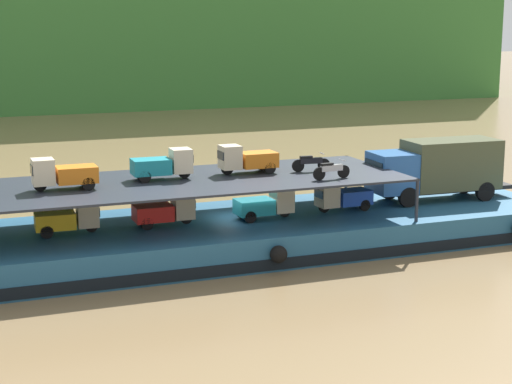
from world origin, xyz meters
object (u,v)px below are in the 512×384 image
mini_truck_lower_fore (265,204)px  mini_truck_upper_fore (163,165)px  cargo_barge (244,234)px  mini_truck_lower_aft (68,218)px  motorcycle_upper_centre (311,162)px  mini_truck_upper_bow (247,159)px  mini_truck_lower_bow (342,197)px  mini_truck_lower_mid (165,211)px  mini_truck_upper_mid (63,174)px  covered_lorry (438,168)px  motorcycle_upper_port (331,170)px

mini_truck_lower_fore → mini_truck_upper_fore: mini_truck_upper_fore is taller
cargo_barge → mini_truck_lower_aft: bearing=179.8°
motorcycle_upper_centre → mini_truck_upper_bow: bearing=168.6°
mini_truck_upper_fore → mini_truck_upper_bow: (4.09, 0.08, 0.00)m
mini_truck_lower_fore → cargo_barge: bearing=151.4°
mini_truck_lower_bow → mini_truck_upper_fore: size_ratio=1.01×
motorcycle_upper_centre → mini_truck_upper_fore: bearing=175.8°
mini_truck_lower_mid → mini_truck_lower_fore: bearing=-5.1°
cargo_barge → mini_truck_upper_fore: bearing=171.5°
mini_truck_lower_bow → motorcycle_upper_centre: 2.38m
mini_truck_upper_bow → mini_truck_upper_mid: bearing=-174.9°
mini_truck_lower_aft → mini_truck_upper_bow: bearing=4.1°
mini_truck_lower_aft → mini_truck_lower_mid: size_ratio=1.01×
mini_truck_lower_aft → motorcycle_upper_centre: size_ratio=1.47×
cargo_barge → mini_truck_upper_fore: mini_truck_upper_fore is taller
mini_truck_upper_mid → mini_truck_upper_bow: (8.66, 0.77, 0.00)m
covered_lorry → motorcycle_upper_port: bearing=-162.1°
mini_truck_upper_mid → mini_truck_upper_bow: 8.70m
mini_truck_upper_fore → motorcycle_upper_centre: (7.12, -0.53, -0.26)m
covered_lorry → mini_truck_lower_aft: bearing=-179.5°
mini_truck_upper_bow → covered_lorry: bearing=-2.5°
covered_lorry → mini_truck_lower_aft: 18.83m
motorcycle_upper_centre → mini_truck_lower_fore: bearing=-168.7°
mini_truck_lower_bow → mini_truck_upper_fore: mini_truck_upper_fore is taller
mini_truck_lower_mid → motorcycle_upper_centre: motorcycle_upper_centre is taller
mini_truck_lower_bow → motorcycle_upper_port: (-1.57, -1.90, 1.74)m
mini_truck_upper_bow → mini_truck_lower_fore: bearing=-66.1°
mini_truck_lower_bow → cargo_barge: bearing=177.3°
covered_lorry → mini_truck_upper_mid: mini_truck_upper_mid is taller
mini_truck_lower_fore → mini_truck_upper_mid: mini_truck_upper_mid is taller
mini_truck_lower_fore → mini_truck_lower_bow: (4.13, 0.25, 0.00)m
cargo_barge → mini_truck_lower_fore: (0.89, -0.48, 1.44)m
mini_truck_lower_bow → mini_truck_upper_bow: (-4.63, 0.87, 2.00)m
mini_truck_lower_aft → motorcycle_upper_centre: (11.55, -0.00, 1.74)m
mini_truck_lower_mid → mini_truck_upper_bow: mini_truck_upper_bow is taller
mini_truck_lower_aft → mini_truck_lower_bow: 13.15m
motorcycle_upper_port → mini_truck_upper_bow: bearing=137.7°
mini_truck_upper_bow → mini_truck_lower_aft: bearing=-175.9°
mini_truck_lower_aft → mini_truck_upper_fore: 4.89m
cargo_barge → mini_truck_upper_fore: 5.08m
cargo_barge → mini_truck_upper_fore: size_ratio=11.31×
motorcycle_upper_centre → mini_truck_upper_mid: bearing=-179.2°
mini_truck_upper_fore → motorcycle_upper_centre: bearing=-4.2°
mini_truck_lower_aft → mini_truck_upper_bow: size_ratio=1.01×
mini_truck_lower_fore → mini_truck_upper_mid: (-9.16, 0.35, 2.00)m
motorcycle_upper_centre → motorcycle_upper_port: bearing=-89.4°
mini_truck_lower_fore → motorcycle_upper_centre: size_ratio=1.45×
motorcycle_upper_port → mini_truck_lower_fore: bearing=147.1°
mini_truck_lower_mid → mini_truck_lower_fore: same height
covered_lorry → mini_truck_upper_bow: size_ratio=2.88×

